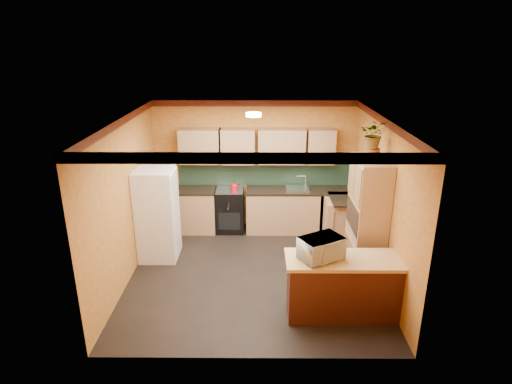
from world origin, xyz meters
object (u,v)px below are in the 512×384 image
at_px(stove, 230,210).
at_px(base_cabinets_back, 260,211).
at_px(fridge, 157,215).
at_px(microwave, 321,248).
at_px(pantry, 367,222).
at_px(breakfast_bar, 350,288).

bearing_deg(stove, base_cabinets_back, 0.00).
height_order(base_cabinets_back, fridge, fridge).
distance_m(base_cabinets_back, microwave, 3.15).
bearing_deg(pantry, breakfast_bar, -112.76).
bearing_deg(stove, pantry, -39.39).
distance_m(stove, microwave, 3.37).
height_order(stove, fridge, fridge).
bearing_deg(stove, fridge, -135.85).
relative_size(pantry, breakfast_bar, 1.17).
height_order(breakfast_bar, microwave, microwave).
relative_size(fridge, pantry, 0.81).
bearing_deg(pantry, fridge, 168.42).
bearing_deg(stove, microwave, -63.46).
bearing_deg(base_cabinets_back, microwave, -73.92).
xyz_separation_m(base_cabinets_back, pantry, (1.74, -1.94, 0.61)).
xyz_separation_m(pantry, microwave, (-0.88, -1.02, 0.04)).
bearing_deg(microwave, pantry, 18.63).
height_order(fridge, microwave, fridge).
distance_m(breakfast_bar, microwave, 0.79).
distance_m(stove, fridge, 1.77).
height_order(stove, breakfast_bar, stove).
distance_m(pantry, microwave, 1.35).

